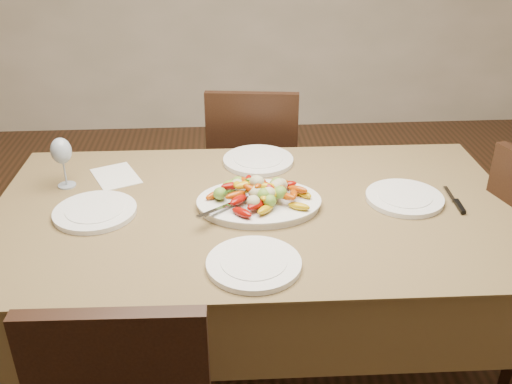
{
  "coord_description": "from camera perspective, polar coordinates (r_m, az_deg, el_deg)",
  "views": [
    {
      "loc": [
        -0.17,
        -1.46,
        1.74
      ],
      "look_at": [
        -0.06,
        0.27,
        0.82
      ],
      "focal_mm": 40.0,
      "sensor_mm": 36.0,
      "label": 1
    }
  ],
  "objects": [
    {
      "name": "roasted_vegetables",
      "position": [
        1.96,
        0.31,
        0.25
      ],
      "size": [
        0.35,
        0.24,
        0.09
      ],
      "primitive_type": null,
      "rotation": [
        0.0,
        0.0,
        -0.01
      ],
      "color": "#7A0A04",
      "rests_on": "serving_platter"
    },
    {
      "name": "serving_spoon",
      "position": [
        1.94,
        -1.55,
        -0.84
      ],
      "size": [
        0.24,
        0.24,
        0.03
      ],
      "primitive_type": null,
      "rotation": [
        0.0,
        0.0,
        -0.79
      ],
      "color": "#9EA0A8",
      "rests_on": "serving_platter"
    },
    {
      "name": "wine_glass",
      "position": [
        2.21,
        -18.75,
        2.93
      ],
      "size": [
        0.08,
        0.08,
        0.2
      ],
      "primitive_type": null,
      "color": "#8C99A5",
      "rests_on": "dining_table"
    },
    {
      "name": "plate_left",
      "position": [
        2.02,
        -15.79,
        -1.93
      ],
      "size": [
        0.28,
        0.28,
        0.02
      ],
      "primitive_type": "cylinder",
      "color": "white",
      "rests_on": "dining_table"
    },
    {
      "name": "dining_table",
      "position": [
        2.2,
        -0.0,
        -10.19
      ],
      "size": [
        1.85,
        1.06,
        0.76
      ],
      "primitive_type": "cube",
      "rotation": [
        0.0,
        0.0,
        -0.01
      ],
      "color": "brown",
      "rests_on": "ground"
    },
    {
      "name": "plate_right",
      "position": [
        2.1,
        14.62,
        -0.6
      ],
      "size": [
        0.27,
        0.27,
        0.02
      ],
      "primitive_type": "cylinder",
      "color": "white",
      "rests_on": "dining_table"
    },
    {
      "name": "chair_far",
      "position": [
        2.9,
        -0.18,
        2.14
      ],
      "size": [
        0.47,
        0.47,
        0.95
      ],
      "primitive_type": null,
      "rotation": [
        0.0,
        0.0,
        3.03
      ],
      "color": "black",
      "rests_on": "ground"
    },
    {
      "name": "plate_near",
      "position": [
        1.69,
        -0.22,
        -7.21
      ],
      "size": [
        0.28,
        0.28,
        0.02
      ],
      "primitive_type": "cylinder",
      "color": "white",
      "rests_on": "dining_table"
    },
    {
      "name": "serving_platter",
      "position": [
        1.99,
        0.3,
        -1.21
      ],
      "size": [
        0.43,
        0.32,
        0.02
      ],
      "primitive_type": "ellipsoid",
      "rotation": [
        0.0,
        0.0,
        -0.01
      ],
      "color": "white",
      "rests_on": "dining_table"
    },
    {
      "name": "table_knife",
      "position": [
        2.14,
        19.25,
        -0.87
      ],
      "size": [
        0.03,
        0.2,
        0.01
      ],
      "primitive_type": null,
      "rotation": [
        0.0,
        0.0,
        -0.07
      ],
      "color": "#9EA0A8",
      "rests_on": "dining_table"
    },
    {
      "name": "menu_card",
      "position": [
        2.27,
        -13.83,
        1.55
      ],
      "size": [
        0.22,
        0.25,
        0.0
      ],
      "primitive_type": "cube",
      "rotation": [
        0.0,
        0.0,
        0.43
      ],
      "color": "silver",
      "rests_on": "dining_table"
    },
    {
      "name": "plate_far",
      "position": [
        2.32,
        0.22,
        3.16
      ],
      "size": [
        0.29,
        0.29,
        0.02
      ],
      "primitive_type": "cylinder",
      "color": "white",
      "rests_on": "dining_table"
    }
  ]
}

